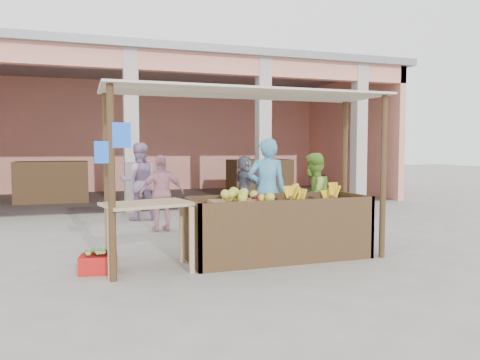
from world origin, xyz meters
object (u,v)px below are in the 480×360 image
object	(u,v)px
vendor_green	(313,195)
motorcycle	(240,205)
red_crate	(98,264)
side_table	(148,213)
fruit_stall	(278,231)
vendor_blue	(267,187)

from	to	relation	value
vendor_green	motorcycle	bearing A→B (deg)	-90.47
vendor_green	motorcycle	size ratio (longest dim) A/B	0.85
motorcycle	red_crate	bearing A→B (deg)	129.41
red_crate	motorcycle	size ratio (longest dim) A/B	0.24
side_table	red_crate	xyz separation A→B (m)	(-0.63, 0.07, -0.63)
side_table	motorcycle	world-z (taller)	motorcycle
fruit_stall	red_crate	size ratio (longest dim) A/B	5.80
vendor_green	motorcycle	distance (m)	1.67
side_table	vendor_blue	xyz separation A→B (m)	(2.13, 1.13, 0.19)
vendor_blue	motorcycle	bearing A→B (deg)	-67.81
red_crate	side_table	bearing A→B (deg)	3.32
motorcycle	fruit_stall	bearing A→B (deg)	172.99
vendor_blue	vendor_green	size ratio (longest dim) A/B	1.18
vendor_blue	red_crate	bearing A→B (deg)	41.91
vendor_green	motorcycle	xyz separation A→B (m)	(-0.84, 1.41, -0.31)
fruit_stall	side_table	bearing A→B (deg)	-177.52
fruit_stall	motorcycle	distance (m)	2.39
side_table	vendor_green	bearing A→B (deg)	6.23
fruit_stall	side_table	size ratio (longest dim) A/B	2.09
side_table	vendor_green	size ratio (longest dim) A/B	0.78
red_crate	vendor_blue	world-z (taller)	vendor_blue
fruit_stall	motorcycle	bearing A→B (deg)	84.69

